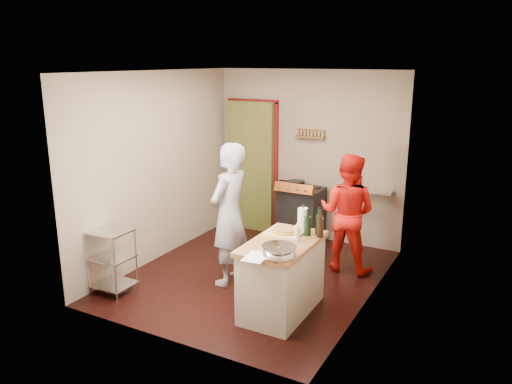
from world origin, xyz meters
TOP-DOWN VIEW (x-y plane):
  - floor at (0.00, 0.00)m, footprint 3.50×3.50m
  - back_wall at (-0.64, 1.78)m, footprint 3.00×0.44m
  - left_wall at (-1.50, 0.00)m, footprint 0.04×3.50m
  - right_wall at (1.50, 0.00)m, footprint 0.04×3.50m
  - ceiling at (0.00, 0.00)m, footprint 3.00×3.50m
  - stove at (0.05, 1.42)m, footprint 0.60×0.63m
  - wire_shelving at (-1.28, -1.20)m, footprint 0.48×0.40m
  - island at (0.73, -0.67)m, footprint 0.67×1.24m
  - person_stripe at (-0.18, -0.29)m, footprint 0.46×0.67m
  - person_red at (0.97, 0.80)m, footprint 0.77×0.61m

SIDE VIEW (x-z plane):
  - floor at x=0.00m, z-range 0.00..0.00m
  - wire_shelving at x=-1.28m, z-range 0.04..0.84m
  - island at x=0.73m, z-range -0.12..1.02m
  - stove at x=0.05m, z-range -0.05..0.95m
  - person_red at x=0.97m, z-range 0.00..1.58m
  - person_stripe at x=-0.18m, z-range 0.00..1.78m
  - back_wall at x=-0.64m, z-range -0.17..2.43m
  - left_wall at x=-1.50m, z-range 0.00..2.60m
  - right_wall at x=1.50m, z-range 0.00..2.60m
  - ceiling at x=0.00m, z-range 2.60..2.62m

